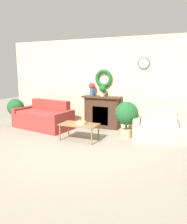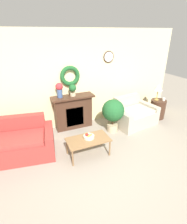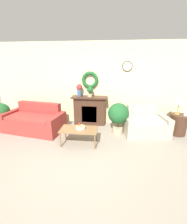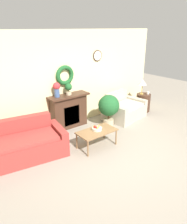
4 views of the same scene
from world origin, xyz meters
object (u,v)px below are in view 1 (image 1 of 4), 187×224
object	(u,v)px
loveseat_right	(158,128)
coffee_table	(79,126)
potted_plant_floor_by_couch	(16,108)
potted_plant_floor_by_loveseat	(126,115)
fruit_bowl	(81,122)
vase_on_mantel_left	(92,88)
couch_left	(44,118)
fireplace	(102,112)
potted_plant_on_mantel	(102,90)

from	to	relation	value
loveseat_right	coffee_table	bearing A→B (deg)	-162.88
potted_plant_floor_by_couch	potted_plant_floor_by_loveseat	bearing A→B (deg)	-0.09
fruit_bowl	vase_on_mantel_left	distance (m)	1.57
couch_left	vase_on_mantel_left	xyz separation A→B (m)	(1.31, 0.73, 0.91)
loveseat_right	fruit_bowl	size ratio (longest dim) A/B	5.61
fireplace	potted_plant_floor_by_couch	distance (m)	2.86
fruit_bowl	potted_plant_floor_by_loveseat	distance (m)	1.22
fireplace	couch_left	world-z (taller)	fireplace
fireplace	fruit_bowl	bearing A→B (deg)	-92.69
couch_left	potted_plant_on_mantel	world-z (taller)	potted_plant_on_mantel
coffee_table	potted_plant_floor_by_loveseat	xyz separation A→B (m)	(1.03, 0.72, 0.22)
fireplace	loveseat_right	xyz separation A→B (m)	(1.74, -0.50, -0.21)
couch_left	potted_plant_floor_by_couch	distance (m)	1.15
potted_plant_on_mantel	potted_plant_floor_by_loveseat	world-z (taller)	potted_plant_on_mantel
couch_left	loveseat_right	xyz separation A→B (m)	(3.40, 0.22, -0.01)
vase_on_mantel_left	potted_plant_on_mantel	distance (m)	0.36
fruit_bowl	vase_on_mantel_left	world-z (taller)	vase_on_mantel_left
loveseat_right	couch_left	bearing A→B (deg)	174.99
fruit_bowl	potted_plant_floor_by_couch	bearing A→B (deg)	165.88
couch_left	potted_plant_floor_by_couch	world-z (taller)	same
potted_plant_floor_by_couch	couch_left	bearing A→B (deg)	-2.88
couch_left	potted_plant_floor_by_couch	bearing A→B (deg)	-173.51
fireplace	potted_plant_floor_by_couch	world-z (taller)	fireplace
fireplace	couch_left	distance (m)	1.81
fireplace	couch_left	xyz separation A→B (m)	(-1.65, -0.72, -0.19)
potted_plant_on_mantel	fireplace	bearing A→B (deg)	135.37
coffee_table	fruit_bowl	size ratio (longest dim) A/B	3.86
loveseat_right	potted_plant_floor_by_couch	size ratio (longest dim) A/B	1.66
coffee_table	vase_on_mantel_left	bearing A→B (deg)	100.22
potted_plant_on_mantel	potted_plant_floor_by_loveseat	xyz separation A→B (m)	(0.92, -0.66, -0.57)
fruit_bowl	potted_plant_floor_by_couch	size ratio (longest dim) A/B	0.30
vase_on_mantel_left	coffee_table	bearing A→B (deg)	-79.78
potted_plant_floor_by_couch	fruit_bowl	bearing A→B (deg)	-14.12
fireplace	potted_plant_floor_by_loveseat	size ratio (longest dim) A/B	1.25
loveseat_right	vase_on_mantel_left	size ratio (longest dim) A/B	3.46
vase_on_mantel_left	potted_plant_floor_by_loveseat	world-z (taller)	vase_on_mantel_left
vase_on_mantel_left	potted_plant_floor_by_couch	distance (m)	2.62
fireplace	vase_on_mantel_left	size ratio (longest dim) A/B	2.96
coffee_table	fruit_bowl	distance (m)	0.10
potted_plant_floor_by_couch	potted_plant_floor_by_loveseat	xyz separation A→B (m)	(3.71, -0.01, 0.08)
loveseat_right	vase_on_mantel_left	xyz separation A→B (m)	(-2.09, 0.51, 0.92)
couch_left	potted_plant_floor_by_loveseat	size ratio (longest dim) A/B	2.02
coffee_table	fireplace	bearing A→B (deg)	86.24
potted_plant_floor_by_loveseat	potted_plant_floor_by_couch	bearing A→B (deg)	179.91
fireplace	loveseat_right	world-z (taller)	fireplace
fireplace	potted_plant_floor_by_loveseat	bearing A→B (deg)	-35.63
fireplace	loveseat_right	size ratio (longest dim) A/B	0.86
potted_plant_floor_by_couch	loveseat_right	bearing A→B (deg)	2.08
fruit_bowl	potted_plant_floor_by_loveseat	size ratio (longest dim) A/B	0.26
fruit_bowl	fireplace	bearing A→B (deg)	87.31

